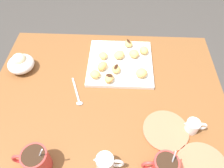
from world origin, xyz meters
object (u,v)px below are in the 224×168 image
at_px(saucer_coral_right, 166,130).
at_px(beignet_5, 142,73).
at_px(beignet_8, 134,54).
at_px(coffee_mug_red_right, 36,160).
at_px(beignet_4, 119,55).
at_px(dining_table, 107,114).
at_px(beignet_9, 144,50).
at_px(saucer_coral_left, 202,167).
at_px(ice_cream_bowl, 21,63).
at_px(beignet_1, 103,56).
at_px(beignet_6, 95,74).
at_px(cream_pitcher_white, 106,163).
at_px(beignet_0, 102,66).
at_px(beignet_7, 109,78).
at_px(coffee_mug_red_left, 164,166).
at_px(pastry_plate_square, 120,63).
at_px(beignet_3, 116,69).
at_px(beignet_2, 128,44).
at_px(chocolate_sauce_pitcher, 193,126).

xyz_separation_m(saucer_coral_right, beignet_5, (0.09, -0.27, 0.03)).
relative_size(saucer_coral_right, beignet_8, 3.37).
xyz_separation_m(coffee_mug_red_right, beignet_4, (-0.27, -0.55, -0.02)).
xyz_separation_m(dining_table, beignet_9, (-0.17, -0.28, 0.17)).
height_order(beignet_4, beignet_8, same).
height_order(saucer_coral_left, beignet_8, beignet_8).
xyz_separation_m(ice_cream_bowl, beignet_5, (-0.57, 0.03, -0.01)).
relative_size(saucer_coral_right, beignet_4, 3.20).
distance_m(beignet_1, beignet_6, 0.13).
height_order(cream_pitcher_white, beignet_0, cream_pitcher_white).
bearing_deg(beignet_6, dining_table, 118.23).
bearing_deg(beignet_7, dining_table, 84.42).
distance_m(coffee_mug_red_left, beignet_7, 0.44).
distance_m(dining_table, coffee_mug_red_left, 0.41).
bearing_deg(beignet_0, beignet_7, 116.42).
bearing_deg(beignet_1, saucer_coral_left, 126.21).
relative_size(ice_cream_bowl, beignet_5, 2.29).
height_order(pastry_plate_square, beignet_9, beignet_9).
distance_m(beignet_5, beignet_7, 0.15).
relative_size(coffee_mug_red_left, coffee_mug_red_right, 0.92).
relative_size(ice_cream_bowl, saucer_coral_right, 0.70).
xyz_separation_m(saucer_coral_left, beignet_9, (0.18, -0.57, 0.03)).
height_order(beignet_8, beignet_9, beignet_9).
relative_size(coffee_mug_red_right, beignet_3, 2.77).
bearing_deg(beignet_1, beignet_5, 148.80).
relative_size(cream_pitcher_white, beignet_9, 2.05).
bearing_deg(saucer_coral_right, beignet_5, -72.47).
distance_m(saucer_coral_right, beignet_4, 0.44).
relative_size(cream_pitcher_white, beignet_4, 1.87).
height_order(saucer_coral_left, beignet_2, beignet_2).
xyz_separation_m(dining_table, pastry_plate_square, (-0.06, -0.21, 0.14)).
distance_m(pastry_plate_square, cream_pitcher_white, 0.52).
xyz_separation_m(beignet_0, beignet_3, (-0.07, 0.01, -0.00)).
xyz_separation_m(coffee_mug_red_left, saucer_coral_left, (-0.14, -0.02, -0.04)).
bearing_deg(beignet_6, beignet_0, -120.28).
xyz_separation_m(cream_pitcher_white, beignet_4, (-0.03, -0.54, -0.01)).
bearing_deg(beignet_3, beignet_9, -135.55).
distance_m(beignet_4, beignet_5, 0.16).
bearing_deg(pastry_plate_square, beignet_9, -150.08).
bearing_deg(saucer_coral_right, beignet_1, -54.86).
bearing_deg(chocolate_sauce_pitcher, beignet_3, -43.20).
relative_size(beignet_4, beignet_6, 1.15).
xyz_separation_m(coffee_mug_red_left, chocolate_sauce_pitcher, (-0.13, -0.17, -0.02)).
height_order(dining_table, beignet_0, beignet_0).
relative_size(dining_table, beignet_9, 20.50).
relative_size(beignet_3, beignet_8, 0.97).
height_order(coffee_mug_red_left, beignet_9, coffee_mug_red_left).
xyz_separation_m(pastry_plate_square, ice_cream_bowl, (0.47, 0.06, 0.03)).
height_order(saucer_coral_left, beignet_1, beignet_1).
xyz_separation_m(dining_table, cream_pitcher_white, (-0.02, 0.30, 0.17)).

